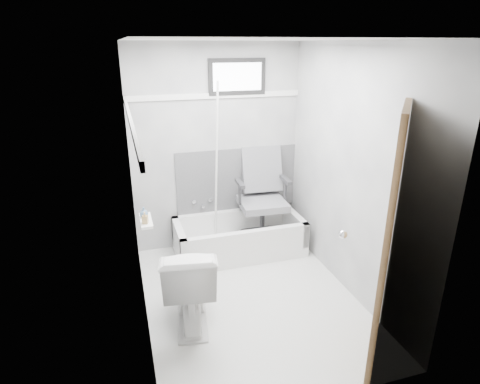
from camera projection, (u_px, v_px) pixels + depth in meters
name	position (u px, v px, depth m)	size (l,w,h in m)	color
floor	(250.00, 298.00, 3.97)	(2.60, 2.60, 0.00)	white
ceiling	(253.00, 39.00, 3.13)	(2.60, 2.60, 0.00)	silver
wall_back	(217.00, 149.00, 4.72)	(2.00, 0.02, 2.40)	slate
wall_front	(321.00, 253.00, 2.39)	(2.00, 0.02, 2.40)	slate
wall_left	(136.00, 196.00, 3.28)	(0.02, 2.60, 2.40)	slate
wall_right	(351.00, 174.00, 3.83)	(0.02, 2.60, 2.40)	slate
bathtub	(239.00, 236.00, 4.78)	(1.50, 0.70, 0.42)	white
office_chair	(263.00, 197.00, 4.73)	(0.63, 0.63, 1.09)	slate
toilet	(189.00, 282.00, 3.52)	(0.46, 0.82, 0.80)	white
door	(446.00, 257.00, 2.74)	(0.78, 0.78, 2.00)	#54361F
window	(237.00, 77.00, 4.49)	(0.66, 0.04, 0.40)	black
backerboard	(237.00, 180.00, 4.92)	(1.50, 0.02, 0.78)	#4C4C4F
trim_back	(216.00, 96.00, 4.49)	(2.00, 0.02, 0.06)	white
trim_left	(130.00, 120.00, 3.07)	(0.02, 2.60, 0.06)	white
pole	(216.00, 168.00, 4.54)	(0.02, 0.02, 1.95)	silver
shelf	(146.00, 221.00, 3.54)	(0.10, 0.32, 0.03)	white
soap_bottle_a	(145.00, 218.00, 3.44)	(0.05, 0.05, 0.10)	#A08350
soap_bottle_b	(144.00, 212.00, 3.57)	(0.07, 0.07, 0.10)	slate
faucet	(202.00, 203.00, 4.86)	(0.26, 0.10, 0.16)	silver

